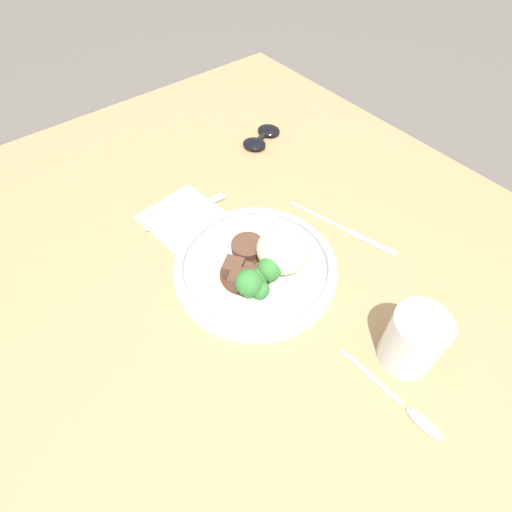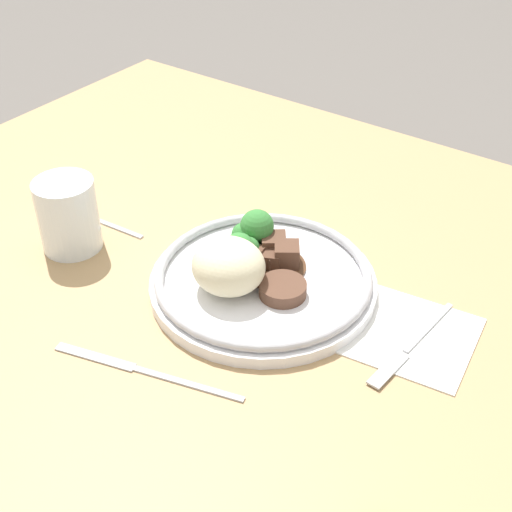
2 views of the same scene
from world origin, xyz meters
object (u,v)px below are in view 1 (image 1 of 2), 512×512
object	(u,v)px
knife	(345,229)
sunglasses	(262,137)
spoon	(410,411)
fork	(194,208)
plate	(259,264)
juice_glass	(412,342)

from	to	relation	value
knife	sunglasses	world-z (taller)	sunglasses
knife	spoon	xyz separation A→B (m)	(0.29, -0.18, 0.00)
fork	spoon	world-z (taller)	same
spoon	sunglasses	distance (m)	0.65
knife	sunglasses	distance (m)	0.33
plate	fork	size ratio (longest dim) A/B	1.62
juice_glass	spoon	xyz separation A→B (m)	(0.06, -0.06, -0.04)
spoon	juice_glass	bearing A→B (deg)	130.59
knife	plate	bearing A→B (deg)	-111.16
fork	knife	size ratio (longest dim) A/B	0.78
plate	juice_glass	size ratio (longest dim) A/B	2.84
plate	spoon	bearing A→B (deg)	2.10
juice_glass	sunglasses	distance (m)	0.58
juice_glass	spoon	size ratio (longest dim) A/B	0.58
juice_glass	spoon	bearing A→B (deg)	-45.82
sunglasses	knife	bearing A→B (deg)	-29.63
juice_glass	fork	size ratio (longest dim) A/B	0.57
fork	knife	world-z (taller)	fork
spoon	sunglasses	xyz separation A→B (m)	(-0.61, 0.24, 0.01)
spoon	knife	bearing A→B (deg)	144.77
fork	sunglasses	distance (m)	0.27
knife	juice_glass	bearing A→B (deg)	-41.95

